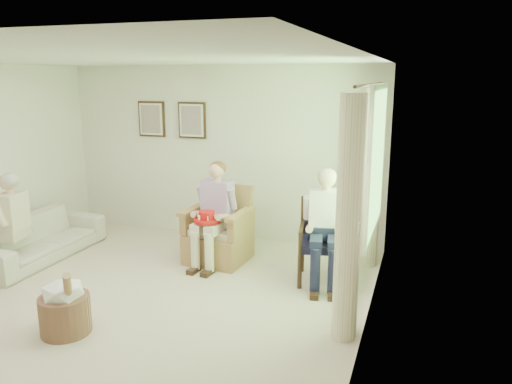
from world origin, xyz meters
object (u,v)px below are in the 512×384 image
(person_dark, at_px, (325,220))
(wood_armchair, at_px, (327,238))
(wicker_armchair, at_px, (219,237))
(red_hat, at_px, (207,218))
(hatbox, at_px, (65,306))
(person_sofa, at_px, (7,218))
(sofa, at_px, (39,238))
(person_wicker, at_px, (215,207))

(person_dark, bearing_deg, wood_armchair, 79.37)
(wicker_armchair, relative_size, red_hat, 2.97)
(hatbox, bearing_deg, wood_armchair, 45.26)
(wicker_armchair, relative_size, person_dark, 0.74)
(red_hat, bearing_deg, person_sofa, -159.28)
(sofa, distance_m, person_dark, 3.90)
(person_dark, distance_m, hatbox, 2.95)
(person_dark, distance_m, person_sofa, 3.95)
(hatbox, bearing_deg, sofa, 137.56)
(wicker_armchair, xyz_separation_m, hatbox, (-0.64, -2.31, -0.04))
(sofa, bearing_deg, red_hat, -80.35)
(wicker_armchair, bearing_deg, wood_armchair, -2.12)
(hatbox, bearing_deg, wicker_armchair, 74.58)
(red_hat, bearing_deg, hatbox, -107.41)
(sofa, xyz_separation_m, person_sofa, (-0.00, -0.49, 0.41))
(person_wicker, height_order, person_dark, person_dark)
(person_dark, height_order, person_sofa, person_dark)
(wicker_armchair, relative_size, hatbox, 1.41)
(person_wicker, distance_m, person_sofa, 2.60)
(wicker_armchair, bearing_deg, person_sofa, -148.30)
(person_wicker, bearing_deg, red_hat, -91.08)
(person_dark, xyz_separation_m, person_sofa, (-3.84, -0.90, -0.10))
(wicker_armchair, height_order, hatbox, wicker_armchair)
(wicker_armchair, distance_m, red_hat, 0.50)
(sofa, distance_m, red_hat, 2.40)
(person_wicker, bearing_deg, wood_armchair, 2.99)
(wicker_armchair, height_order, person_sofa, person_sofa)
(sofa, relative_size, person_sofa, 1.57)
(wicker_armchair, distance_m, sofa, 2.47)
(person_sofa, bearing_deg, wicker_armchair, 104.78)
(sofa, height_order, person_dark, person_dark)
(person_sofa, xyz_separation_m, hatbox, (1.72, -1.09, -0.42))
(wood_armchair, height_order, sofa, wood_armchair)
(person_dark, bearing_deg, person_sofa, -177.47)
(person_wicker, xyz_separation_m, person_sofa, (-2.36, -1.09, -0.08))
(red_hat, bearing_deg, person_wicker, 84.66)
(sofa, relative_size, red_hat, 5.79)
(person_dark, xyz_separation_m, red_hat, (-1.51, -0.01, -0.12))
(person_wicker, bearing_deg, wicker_armchair, 94.26)
(sofa, relative_size, person_dark, 1.44)
(person_wicker, height_order, red_hat, person_wicker)
(wicker_armchair, height_order, red_hat, wicker_armchair)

